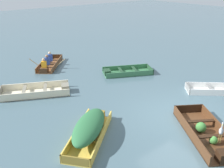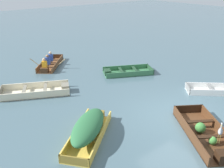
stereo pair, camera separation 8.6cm
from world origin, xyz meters
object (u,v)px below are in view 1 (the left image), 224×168
Objects in this scene: skiff_green_near_moored at (126,72)px; rowboat_wooden_brown_with_crew at (49,64)px; skiff_white_outer_moored at (222,90)px; dinghy_dark_varnish_foreground at (207,134)px; heron_on_dinghy at (221,131)px; skiff_cream_far_moored at (38,91)px; skiff_yellow_mid_moored at (89,128)px.

skiff_green_near_moored is 1.05× the size of rowboat_wooden_brown_with_crew.
skiff_white_outer_moored is at bearing -60.32° from rowboat_wooden_brown_with_crew.
dinghy_dark_varnish_foreground is at bearing -157.30° from skiff_white_outer_moored.
heron_on_dinghy is (-4.53, -2.40, 0.78)m from skiff_white_outer_moored.
skiff_white_outer_moored is 1.01× the size of rowboat_wooden_brown_with_crew.
dinghy_dark_varnish_foreground is 1.10× the size of skiff_green_near_moored.
dinghy_dark_varnish_foreground is 6.89m from skiff_green_near_moored.
skiff_cream_far_moored is 1.18× the size of rowboat_wooden_brown_with_crew.
rowboat_wooden_brown_with_crew is at bearing 92.53° from heron_on_dinghy.
skiff_cream_far_moored reaches higher than skiff_white_outer_moored.
skiff_green_near_moored is at bearing -52.38° from rowboat_wooden_brown_with_crew.
skiff_white_outer_moored is at bearing -37.36° from skiff_cream_far_moored.
skiff_white_outer_moored is at bearing 27.88° from heron_on_dinghy.
dinghy_dark_varnish_foreground reaches higher than skiff_white_outer_moored.
skiff_green_near_moored is 6.61m from skiff_yellow_mid_moored.
rowboat_wooden_brown_with_crew reaches higher than skiff_cream_far_moored.
rowboat_wooden_brown_with_crew is at bearing 127.62° from skiff_green_near_moored.
skiff_white_outer_moored is (7.26, -0.91, -0.31)m from skiff_yellow_mid_moored.
skiff_cream_far_moored reaches higher than skiff_green_near_moored.
skiff_yellow_mid_moored reaches higher than skiff_white_outer_moored.
heron_on_dinghy reaches higher than skiff_yellow_mid_moored.
rowboat_wooden_brown_with_crew is at bearing 95.56° from dinghy_dark_varnish_foreground.
heron_on_dinghy is (-0.53, -0.72, 0.74)m from dinghy_dark_varnish_foreground.
dinghy_dark_varnish_foreground is 1.16× the size of skiff_yellow_mid_moored.
dinghy_dark_varnish_foreground is at bearing -106.81° from skiff_green_near_moored.
skiff_yellow_mid_moored is at bearing 172.88° from skiff_white_outer_moored.
dinghy_dark_varnish_foreground is 4.34m from skiff_white_outer_moored.
skiff_yellow_mid_moored reaches higher than dinghy_dark_varnish_foreground.
skiff_green_near_moored is 0.89× the size of skiff_cream_far_moored.
skiff_cream_far_moored is at bearing -122.85° from rowboat_wooden_brown_with_crew.
rowboat_wooden_brown_with_crew is at bearing 74.28° from skiff_yellow_mid_moored.
skiff_cream_far_moored is (-3.18, 7.16, -0.02)m from dinghy_dark_varnish_foreground.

